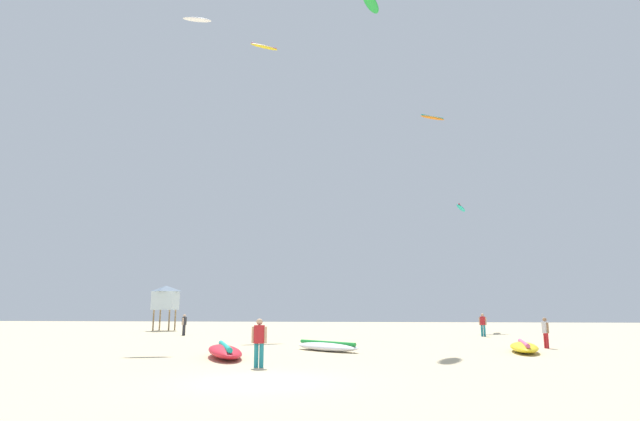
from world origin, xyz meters
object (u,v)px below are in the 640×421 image
(person_left, at_px, (545,330))
(kite_aloft_3, at_px, (264,47))
(kite_aloft_0, at_px, (432,118))
(person_foreground, at_px, (259,339))
(kite_grounded_near, at_px, (327,346))
(person_right, at_px, (483,323))
(lifeguard_tower, at_px, (166,297))
(kite_aloft_4, at_px, (197,20))
(person_midground, at_px, (184,323))
(kite_grounded_mid, at_px, (225,351))
(kite_aloft_2, at_px, (371,3))
(kite_grounded_far, at_px, (524,347))
(kite_aloft_1, at_px, (461,208))

(person_left, bearing_deg, kite_aloft_3, -52.57)
(kite_aloft_0, relative_size, kite_aloft_3, 1.17)
(person_foreground, bearing_deg, kite_aloft_3, -164.76)
(kite_grounded_near, height_order, kite_aloft_3, kite_aloft_3)
(kite_aloft_3, bearing_deg, person_right, -9.68)
(person_left, distance_m, lifeguard_tower, 33.79)
(kite_aloft_0, height_order, kite_aloft_4, kite_aloft_4)
(person_midground, distance_m, kite_grounded_mid, 18.72)
(person_midground, height_order, kite_aloft_2, kite_aloft_2)
(kite_grounded_near, bearing_deg, person_left, 13.24)
(lifeguard_tower, height_order, kite_aloft_0, kite_aloft_0)
(person_left, bearing_deg, kite_grounded_mid, 6.99)
(kite_grounded_mid, bearing_deg, kite_aloft_3, 98.17)
(person_left, distance_m, kite_grounded_near, 11.85)
(person_left, xyz_separation_m, kite_aloft_3, (-18.60, 13.92, 25.01))
(person_right, distance_m, kite_grounded_mid, 22.89)
(kite_grounded_near, bearing_deg, person_midground, 132.92)
(person_left, xyz_separation_m, kite_aloft_2, (-8.84, 4.56, 22.87))
(person_midground, bearing_deg, kite_grounded_mid, 121.42)
(person_left, bearing_deg, kite_grounded_far, 37.67)
(person_foreground, distance_m, kite_grounded_far, 13.68)
(kite_aloft_0, bearing_deg, kite_grounded_mid, -113.79)
(person_foreground, relative_size, kite_grounded_near, 0.45)
(kite_grounded_near, bearing_deg, kite_aloft_3, 113.07)
(kite_aloft_3, distance_m, kite_aloft_4, 10.27)
(kite_aloft_0, xyz_separation_m, kite_aloft_4, (-19.69, -19.85, 0.71))
(person_left, height_order, kite_aloft_3, kite_aloft_3)
(kite_aloft_1, bearing_deg, kite_aloft_0, 119.14)
(person_foreground, xyz_separation_m, kite_grounded_near, (1.94, 7.23, -0.79))
(kite_aloft_2, relative_size, kite_aloft_3, 1.13)
(kite_aloft_0, relative_size, kite_aloft_2, 1.03)
(person_right, height_order, kite_aloft_1, kite_aloft_1)
(person_right, relative_size, kite_aloft_2, 0.56)
(person_left, distance_m, kite_aloft_0, 32.58)
(kite_aloft_3, bearing_deg, kite_aloft_1, 21.00)
(kite_aloft_4, bearing_deg, kite_aloft_3, 71.68)
(kite_grounded_near, distance_m, kite_aloft_1, 28.71)
(lifeguard_tower, bearing_deg, kite_grounded_near, -51.02)
(kite_grounded_far, relative_size, kite_aloft_3, 1.69)
(lifeguard_tower, relative_size, kite_aloft_1, 1.32)
(person_left, xyz_separation_m, kite_aloft_4, (-21.71, 4.54, 22.22))
(person_foreground, height_order, kite_grounded_far, person_foreground)
(kite_aloft_1, distance_m, kite_aloft_2, 22.19)
(person_midground, relative_size, kite_aloft_4, 0.75)
(person_right, xyz_separation_m, kite_grounded_far, (-1.06, -13.51, -0.73))
(person_foreground, distance_m, kite_aloft_1, 35.36)
(person_foreground, bearing_deg, kite_grounded_near, 168.06)
(person_left, height_order, kite_aloft_2, kite_aloft_2)
(person_foreground, relative_size, kite_grounded_mid, 0.34)
(kite_grounded_near, height_order, lifeguard_tower, lifeguard_tower)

